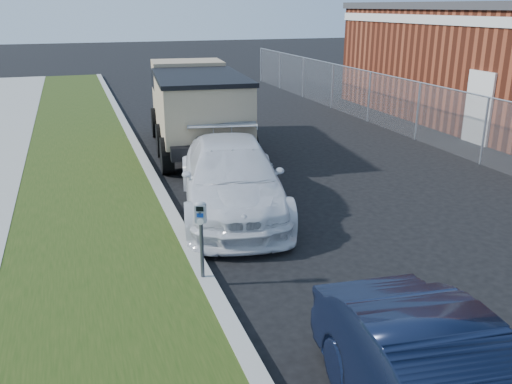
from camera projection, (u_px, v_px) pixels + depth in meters
name	position (u px, v px, depth m)	size (l,w,h in m)	color
ground	(353.00, 257.00, 9.20)	(120.00, 120.00, 0.00)	black
streetside	(8.00, 251.00, 9.28)	(6.12, 50.00, 0.15)	gray
chainlink_fence	(419.00, 100.00, 16.88)	(0.06, 30.06, 30.00)	slate
parking_meter	(201.00, 223.00, 7.94)	(0.20, 0.17, 1.25)	#3F4247
white_wagon	(230.00, 177.00, 11.10)	(2.00, 4.92, 1.43)	silver
dump_truck	(196.00, 103.00, 15.84)	(2.92, 6.29, 2.39)	black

